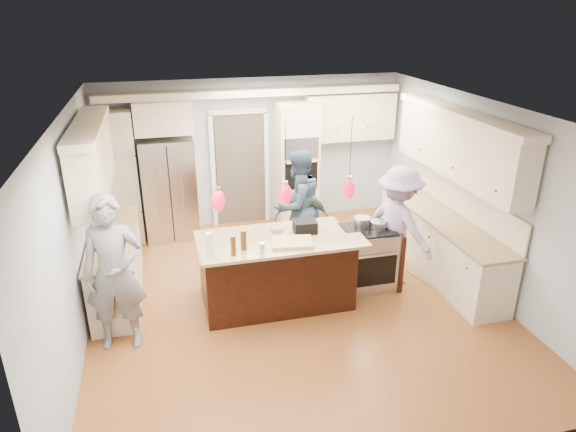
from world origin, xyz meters
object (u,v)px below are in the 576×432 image
(person_far_left, at_px, (298,205))
(person_bar_end, at_px, (114,274))
(refrigerator, at_px, (170,189))
(kitchen_island, at_px, (276,269))
(island_range, at_px, (368,257))

(person_far_left, bearing_deg, person_bar_end, 5.76)
(person_far_left, bearing_deg, refrigerator, -61.75)
(refrigerator, bearing_deg, person_far_left, -34.74)
(kitchen_island, xyz_separation_m, person_far_left, (0.65, 1.22, 0.43))
(refrigerator, relative_size, kitchen_island, 0.86)
(person_bar_end, xyz_separation_m, person_far_left, (2.70, 1.74, -0.06))
(refrigerator, distance_m, person_bar_end, 3.18)
(person_bar_end, bearing_deg, kitchen_island, 18.72)
(refrigerator, height_order, person_far_left, person_far_left)
(person_bar_end, height_order, person_far_left, person_bar_end)
(kitchen_island, relative_size, island_range, 2.28)
(island_range, bearing_deg, person_bar_end, -170.20)
(kitchen_island, bearing_deg, refrigerator, 116.90)
(kitchen_island, bearing_deg, island_range, 3.09)
(person_bar_end, bearing_deg, refrigerator, 80.81)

